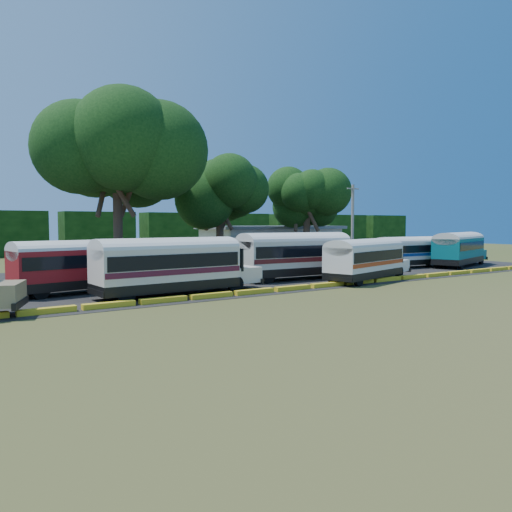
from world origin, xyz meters
TOP-DOWN VIEW (x-y plane):
  - ground at (0.00, 0.00)m, footprint 160.00×160.00m
  - asphalt_strip at (1.00, 12.00)m, footprint 64.00×24.00m
  - curb at (-0.00, 1.00)m, footprint 53.70×0.45m
  - terminal_building at (18.00, 30.00)m, footprint 19.00×9.00m
  - treeline_backdrop at (0.00, 48.00)m, footprint 130.00×4.00m
  - bus_red at (-12.86, 7.55)m, footprint 10.34×3.96m
  - bus_cream_west at (-9.03, 3.17)m, footprint 10.76×3.13m
  - bus_cream_east at (2.77, 5.85)m, footprint 11.19×3.27m
  - bus_white_red at (6.23, 1.91)m, footprint 10.01×4.91m
  - bus_white_blue at (18.63, 7.57)m, footprint 9.42×3.08m
  - bus_teal at (23.53, 5.63)m, footprint 10.79×5.59m
  - tree_west at (-7.02, 18.47)m, footprint 11.06×11.06m
  - tree_center at (5.37, 22.22)m, footprint 8.07×8.07m
  - tree_east at (17.08, 21.75)m, footprint 7.27×7.27m
  - utility_pole at (16.06, 13.14)m, footprint 1.60×0.30m

SIDE VIEW (x-z plane):
  - ground at x=0.00m, z-range 0.00..0.00m
  - asphalt_strip at x=1.00m, z-range 0.00..0.02m
  - curb at x=0.00m, z-range 0.00..0.30m
  - bus_white_blue at x=18.63m, z-range 0.20..3.24m
  - bus_white_red at x=6.23m, z-range 0.21..3.41m
  - bus_red at x=-12.86m, z-range 0.24..3.56m
  - bus_cream_west at x=-9.03m, z-range 0.23..3.73m
  - bus_teal at x=23.53m, z-range 0.25..3.71m
  - terminal_building at x=18.00m, z-range 0.03..4.03m
  - bus_cream_east at x=2.77m, z-range 0.24..3.88m
  - treeline_backdrop at x=0.00m, z-range 0.00..6.00m
  - utility_pole at x=16.06m, z-range 0.11..8.46m
  - tree_east at x=17.08m, z-range 2.48..12.93m
  - tree_center at x=5.37m, z-range 2.60..13.86m
  - tree_west at x=-7.02m, z-range 3.40..18.42m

